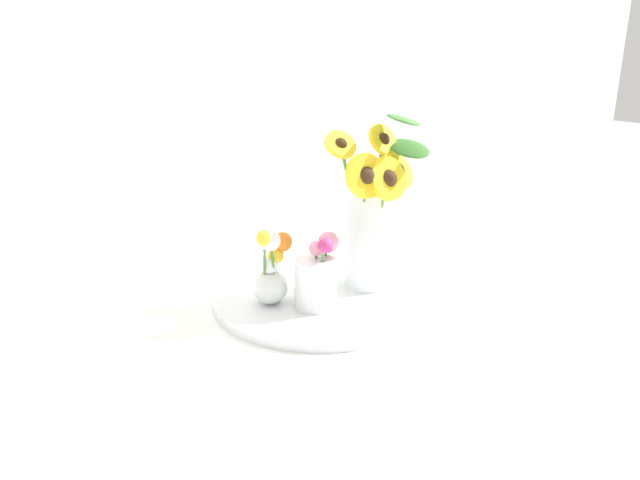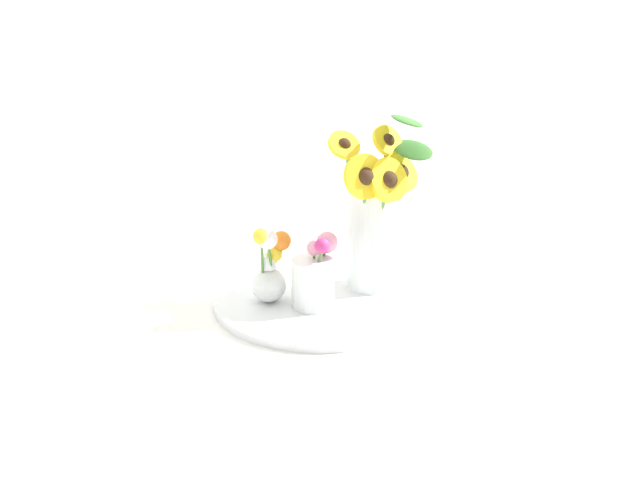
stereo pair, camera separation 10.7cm
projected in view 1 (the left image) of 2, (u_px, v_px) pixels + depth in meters
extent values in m
plane|color=white|center=(352.00, 312.00, 1.24)|extent=(6.00, 6.00, 0.00)
cylinder|color=silver|center=(320.00, 298.00, 1.29)|extent=(0.44, 0.44, 0.02)
cylinder|color=silver|center=(369.00, 237.00, 1.30)|extent=(0.10, 0.10, 0.22)
torus|color=silver|center=(370.00, 185.00, 1.26)|extent=(0.10, 0.10, 0.01)
cylinder|color=#568E42|center=(363.00, 218.00, 1.26)|extent=(0.06, 0.07, 0.18)
cylinder|color=yellow|center=(365.00, 176.00, 1.19)|extent=(0.11, 0.04, 0.11)
sphere|color=#382314|center=(365.00, 176.00, 1.19)|extent=(0.04, 0.04, 0.04)
cylinder|color=#568E42|center=(385.00, 224.00, 1.30)|extent=(0.05, 0.01, 0.22)
cylinder|color=yellow|center=(396.00, 171.00, 1.28)|extent=(0.10, 0.06, 0.09)
sphere|color=#382314|center=(396.00, 171.00, 1.28)|extent=(0.04, 0.04, 0.04)
cylinder|color=#568E42|center=(377.00, 225.00, 1.26)|extent=(0.02, 0.05, 0.20)
cylinder|color=yellow|center=(388.00, 179.00, 1.21)|extent=(0.09, 0.04, 0.09)
sphere|color=#382314|center=(388.00, 179.00, 1.21)|extent=(0.04, 0.04, 0.04)
cylinder|color=#568E42|center=(353.00, 201.00, 1.30)|extent=(0.04, 0.06, 0.23)
cylinder|color=yellow|center=(340.00, 144.00, 1.27)|extent=(0.07, 0.06, 0.06)
sphere|color=#382314|center=(340.00, 144.00, 1.27)|extent=(0.03, 0.03, 0.03)
cylinder|color=#568E42|center=(375.00, 204.00, 1.32)|extent=(0.04, 0.01, 0.27)
cylinder|color=yellow|center=(383.00, 140.00, 1.28)|extent=(0.08, 0.05, 0.07)
sphere|color=#382314|center=(383.00, 140.00, 1.28)|extent=(0.03, 0.03, 0.03)
ellipsoid|color=#38702D|center=(408.00, 148.00, 1.27)|extent=(0.11, 0.16, 0.03)
ellipsoid|color=#38702D|center=(403.00, 120.00, 1.24)|extent=(0.10, 0.14, 0.02)
cylinder|color=white|center=(316.00, 283.00, 1.22)|extent=(0.08, 0.08, 0.10)
cylinder|color=#568E42|center=(316.00, 271.00, 1.22)|extent=(0.01, 0.01, 0.09)
sphere|color=pink|center=(316.00, 248.00, 1.20)|extent=(0.03, 0.03, 0.03)
cylinder|color=#568E42|center=(320.00, 269.00, 1.20)|extent=(0.01, 0.03, 0.10)
sphere|color=#C6337A|center=(326.00, 246.00, 1.18)|extent=(0.03, 0.03, 0.03)
cylinder|color=#568E42|center=(323.00, 264.00, 1.23)|extent=(0.03, 0.01, 0.09)
sphere|color=pink|center=(328.00, 242.00, 1.22)|extent=(0.04, 0.04, 0.04)
sphere|color=white|center=(270.00, 287.00, 1.24)|extent=(0.07, 0.07, 0.07)
cylinder|color=white|center=(270.00, 264.00, 1.22)|extent=(0.03, 0.03, 0.03)
cylinder|color=#4C8438|center=(276.00, 266.00, 1.23)|extent=(0.03, 0.02, 0.10)
sphere|color=orange|center=(282.00, 242.00, 1.21)|extent=(0.04, 0.04, 0.04)
cylinder|color=#4C8438|center=(275.00, 273.00, 1.23)|extent=(0.01, 0.01, 0.08)
sphere|color=yellow|center=(276.00, 255.00, 1.22)|extent=(0.03, 0.03, 0.03)
cylinder|color=#4C8438|center=(273.00, 265.00, 1.21)|extent=(0.03, 0.03, 0.11)
sphere|color=white|center=(270.00, 241.00, 1.17)|extent=(0.04, 0.04, 0.04)
cylinder|color=#4C8438|center=(265.00, 263.00, 1.20)|extent=(0.02, 0.03, 0.11)
sphere|color=yellow|center=(264.00, 238.00, 1.16)|extent=(0.03, 0.03, 0.03)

